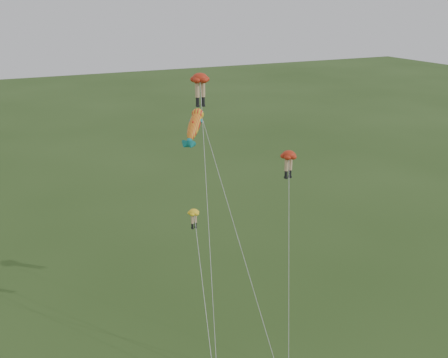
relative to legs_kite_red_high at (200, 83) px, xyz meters
name	(u,v)px	position (x,y,z in m)	size (l,w,h in m)	color
legs_kite_red_high	(200,83)	(0.00, 0.00, 0.00)	(5.12, 13.36, 18.78)	#B62912
legs_kite_red_mid	(289,161)	(4.53, -6.55, -5.24)	(4.86, 8.36, 13.47)	#B62912
legs_kite_yellow	(195,222)	(-3.16, -6.19, -9.03)	(2.41, 8.37, 9.77)	yellow
fish_kite	(195,126)	(-2.89, -5.97, -1.87)	(3.76, 10.40, 17.40)	gold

